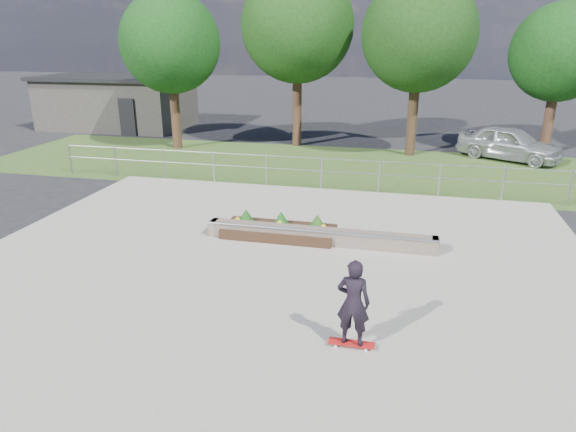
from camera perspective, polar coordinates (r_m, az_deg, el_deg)
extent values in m
plane|color=black|center=(11.42, -2.72, -7.59)|extent=(120.00, 120.00, 0.00)
cube|color=#304A1D|center=(21.59, 5.25, 5.48)|extent=(30.00, 8.00, 0.02)
cube|color=gray|center=(11.40, -2.72, -7.45)|extent=(15.00, 15.00, 0.06)
cylinder|color=gray|center=(22.00, -23.04, 5.85)|extent=(0.06, 0.06, 1.20)
cylinder|color=gray|center=(20.90, -18.56, 5.74)|extent=(0.06, 0.06, 1.20)
cylinder|color=gray|center=(19.93, -13.62, 5.58)|extent=(0.06, 0.06, 1.20)
cylinder|color=#979AA0|center=(19.13, -8.22, 5.36)|extent=(0.06, 0.06, 1.20)
cylinder|color=gray|center=(18.51, -2.41, 5.07)|extent=(0.06, 0.06, 1.20)
cylinder|color=#989BA0|center=(18.09, 3.72, 4.71)|extent=(0.06, 0.06, 1.20)
cylinder|color=gray|center=(17.89, 10.07, 4.27)|extent=(0.06, 0.06, 1.20)
cylinder|color=#9C9EA4|center=(17.91, 16.47, 3.79)|extent=(0.06, 0.06, 1.20)
cylinder|color=#919399|center=(18.15, 22.78, 3.26)|extent=(0.06, 0.06, 1.20)
cylinder|color=#95979E|center=(18.60, 28.84, 2.71)|extent=(0.06, 0.06, 1.20)
cylinder|color=#919499|center=(17.96, 3.76, 6.40)|extent=(20.00, 0.04, 0.04)
cylinder|color=gray|center=(18.07, 3.73, 5.01)|extent=(20.00, 0.04, 0.04)
cube|color=#312F2C|center=(32.70, -18.34, 11.82)|extent=(8.00, 5.00, 2.80)
cube|color=black|center=(32.56, -18.63, 14.42)|extent=(8.40, 5.40, 0.20)
cube|color=black|center=(29.56, -17.42, 10.41)|extent=(0.90, 0.10, 2.00)
cylinder|color=#351F15|center=(25.49, -12.37, 10.59)|extent=(0.44, 0.44, 2.93)
sphere|color=black|center=(25.22, -12.95, 18.26)|extent=(4.55, 4.55, 4.55)
cylinder|color=#321D14|center=(25.58, 1.02, 11.56)|extent=(0.44, 0.44, 3.38)
sphere|color=black|center=(25.34, 1.07, 20.41)|extent=(5.25, 5.25, 5.25)
cylinder|color=black|center=(24.04, 13.62, 10.25)|extent=(0.44, 0.44, 3.15)
sphere|color=black|center=(23.77, 14.35, 19.02)|extent=(4.90, 4.90, 4.90)
cylinder|color=#362015|center=(26.29, 26.91, 8.97)|extent=(0.44, 0.44, 2.70)
sphere|color=black|center=(26.02, 28.00, 15.77)|extent=(4.20, 4.20, 4.20)
cube|color=brown|center=(13.35, 3.51, -2.24)|extent=(6.00, 0.40, 0.40)
cylinder|color=#9B9EA4|center=(13.10, 3.38, -1.74)|extent=(6.00, 0.06, 0.06)
cube|color=brown|center=(14.09, -8.19, -1.23)|extent=(0.15, 0.42, 0.40)
cube|color=brown|center=(13.23, 16.00, -3.22)|extent=(0.15, 0.42, 0.40)
cube|color=black|center=(13.84, -1.01, -1.74)|extent=(3.00, 1.20, 0.25)
sphere|color=yellow|center=(14.19, -5.62, -0.42)|extent=(0.14, 0.14, 0.14)
sphere|color=gold|center=(13.83, -3.53, -0.88)|extent=(0.14, 0.14, 0.14)
sphere|color=yellow|center=(13.86, -0.91, -0.80)|extent=(0.14, 0.14, 0.14)
sphere|color=yellow|center=(13.55, 1.34, -1.29)|extent=(0.14, 0.14, 0.14)
sphere|color=yellow|center=(13.64, 3.98, -1.20)|extent=(0.14, 0.14, 0.14)
cone|color=#134012|center=(14.23, -4.68, 0.10)|extent=(0.44, 0.44, 0.36)
cone|color=#134414|center=(13.97, -0.77, -0.21)|extent=(0.44, 0.44, 0.36)
cone|color=#1C4213|center=(13.77, 3.27, -0.53)|extent=(0.44, 0.44, 0.36)
cylinder|color=white|center=(9.22, 5.32, -14.21)|extent=(0.05, 0.03, 0.05)
cylinder|color=silver|center=(9.37, 5.48, -13.62)|extent=(0.05, 0.03, 0.05)
cylinder|color=white|center=(9.18, 8.64, -14.53)|extent=(0.05, 0.03, 0.05)
cylinder|color=white|center=(9.33, 8.74, -13.92)|extent=(0.05, 0.03, 0.05)
cylinder|color=gray|center=(9.28, 5.41, -13.78)|extent=(0.02, 0.18, 0.02)
cylinder|color=gray|center=(9.24, 8.70, -14.09)|extent=(0.02, 0.18, 0.02)
cube|color=#A61514|center=(9.25, 7.06, -13.83)|extent=(0.80, 0.21, 0.02)
imported|color=black|center=(8.84, 7.27, -9.53)|extent=(0.60, 0.42, 1.57)
imported|color=#ADB2B7|center=(24.59, 23.40, 7.43)|extent=(4.65, 3.68, 1.48)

